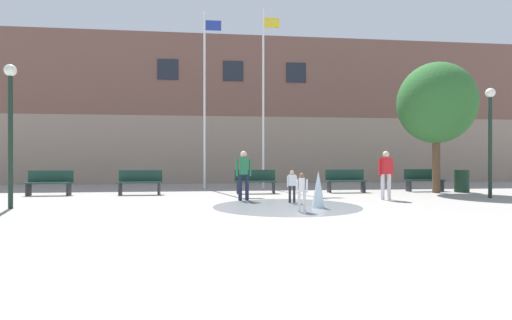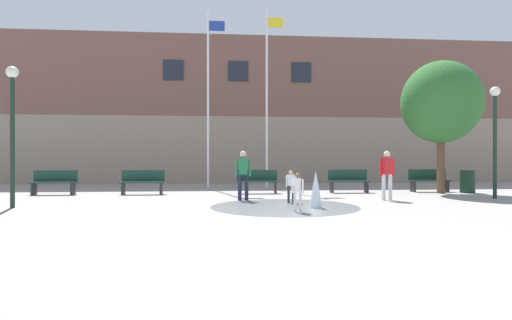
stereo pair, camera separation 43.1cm
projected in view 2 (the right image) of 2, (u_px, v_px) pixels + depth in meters
ground_plane at (279, 249)px, 5.93m from camera, size 100.00×100.00×0.00m
library_building at (236, 115)px, 24.79m from camera, size 36.00×6.05×8.15m
splash_fountain at (300, 198)px, 11.01m from camera, size 4.15×4.15×1.03m
park_bench_left_of_flagpoles at (54, 182)px, 14.86m from camera, size 1.60×0.44×0.91m
park_bench_under_left_flagpole at (143, 182)px, 15.04m from camera, size 1.60×0.44×0.91m
park_bench_under_right_flagpole at (257, 181)px, 15.48m from camera, size 1.60×0.44×0.91m
park_bench_near_trashcan at (348, 181)px, 15.81m from camera, size 1.60×0.44×0.91m
park_bench_far_right at (429, 180)px, 16.25m from camera, size 1.60×0.44×0.91m
child_with_pink_shirt at (298, 189)px, 9.99m from camera, size 0.31×0.24×0.99m
teen_by_trashcan at (387, 171)px, 12.90m from camera, size 0.50×0.31×1.59m
adult_in_red at (243, 171)px, 12.83m from camera, size 0.50×0.37×1.59m
child_in_fountain at (291, 184)px, 12.07m from camera, size 0.31×0.14×0.99m
flagpole_left at (209, 95)px, 17.97m from camera, size 0.80×0.10×7.97m
flagpole_right at (267, 93)px, 18.19m from camera, size 0.80×0.10×8.20m
lamp_post_left_lane at (12, 115)px, 10.91m from camera, size 0.32×0.32×3.88m
lamp_post_right_lane at (495, 125)px, 13.36m from camera, size 0.32×0.32×3.76m
trash_can at (467, 181)px, 15.71m from camera, size 0.56×0.56×0.90m
street_tree_near_building at (441, 102)px, 15.47m from camera, size 2.99×2.99×5.13m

